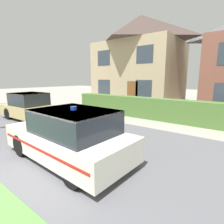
% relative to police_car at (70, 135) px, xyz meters
% --- Properties ---
extents(road_strip, '(28.00, 6.11, 0.01)m').
position_rel_police_car_xyz_m(road_strip, '(-0.29, 1.33, -0.72)').
color(road_strip, '#5B5B60').
rests_on(road_strip, ground).
extents(garden_hedge, '(11.54, 0.73, 1.22)m').
position_rel_police_car_xyz_m(garden_hedge, '(-0.11, 6.30, -0.12)').
color(garden_hedge, '#4C7233').
rests_on(garden_hedge, ground).
extents(police_car, '(4.08, 1.96, 1.57)m').
position_rel_police_car_xyz_m(police_car, '(0.00, 0.00, 0.00)').
color(police_car, black).
rests_on(police_car, road_strip).
extents(neighbour_car_near, '(4.43, 1.85, 1.50)m').
position_rel_police_car_xyz_m(neighbour_car_near, '(-5.64, 1.93, -0.03)').
color(neighbour_car_near, black).
rests_on(neighbour_car_near, road_strip).
extents(house_left, '(7.69, 6.14, 8.02)m').
position_rel_police_car_xyz_m(house_left, '(-4.57, 12.28, 3.37)').
color(house_left, tan).
rests_on(house_left, ground).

